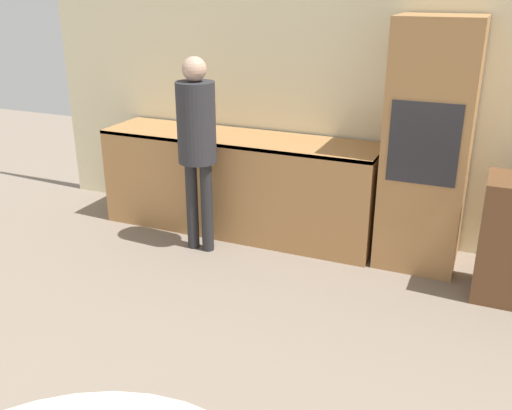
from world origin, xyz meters
TOP-DOWN VIEW (x-y plane):
  - wall_back at (0.00, 5.09)m, footprint 6.09×0.05m
  - kitchen_counter at (-0.95, 4.74)m, footprint 2.49×0.60m
  - oven_unit at (0.64, 4.75)m, footprint 0.62×0.59m
  - person_standing at (-1.09, 4.25)m, footprint 0.31×0.31m

SIDE VIEW (x-z plane):
  - kitchen_counter at x=-0.95m, z-range 0.01..0.90m
  - oven_unit at x=0.64m, z-range 0.00..1.92m
  - person_standing at x=-1.09m, z-range 0.20..1.81m
  - wall_back at x=0.00m, z-range 0.00..2.60m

